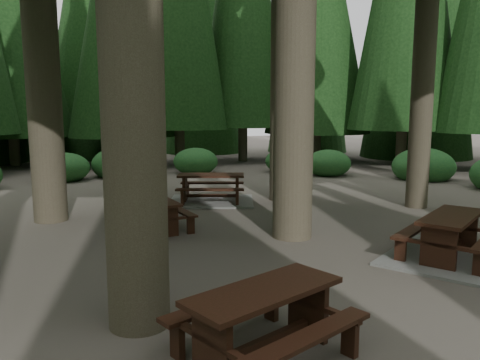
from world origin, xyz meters
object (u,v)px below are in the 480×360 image
object	(u,v)px
picnic_table_a	(450,244)
picnic_table_b	(157,210)
picnic_table_c	(211,192)
picnic_table_e	(264,312)

from	to	relation	value
picnic_table_a	picnic_table_b	world-z (taller)	picnic_table_a
picnic_table_a	picnic_table_b	bearing A→B (deg)	107.33
picnic_table_b	picnic_table_c	distance (m)	3.48
picnic_table_b	picnic_table_e	size ratio (longest dim) A/B	0.82
picnic_table_a	picnic_table_b	distance (m)	6.08
picnic_table_c	picnic_table_a	bearing A→B (deg)	-49.61
picnic_table_a	picnic_table_e	distance (m)	4.94
picnic_table_e	picnic_table_b	bearing A→B (deg)	69.55
picnic_table_b	picnic_table_e	world-z (taller)	picnic_table_e
picnic_table_a	picnic_table_c	xyz separation A→B (m)	(-2.68, 6.66, 0.01)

